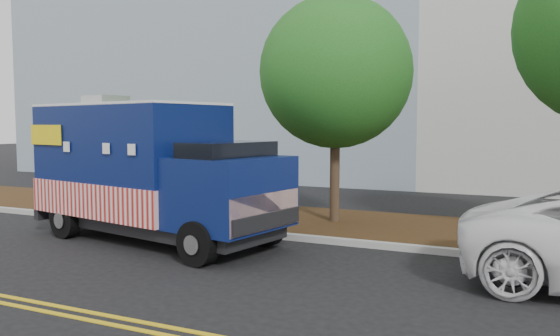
% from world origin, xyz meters
% --- Properties ---
extents(ground, '(120.00, 120.00, 0.00)m').
position_xyz_m(ground, '(0.00, 0.00, 0.00)').
color(ground, black).
rests_on(ground, ground).
extents(curb, '(120.00, 0.18, 0.15)m').
position_xyz_m(curb, '(0.00, 1.40, 0.07)').
color(curb, '#9E9E99').
rests_on(curb, ground).
extents(mulch_strip, '(120.00, 4.00, 0.15)m').
position_xyz_m(mulch_strip, '(0.00, 3.50, 0.07)').
color(mulch_strip, black).
rests_on(mulch_strip, ground).
extents(centerline_near, '(120.00, 0.10, 0.01)m').
position_xyz_m(centerline_near, '(0.00, -4.45, 0.01)').
color(centerline_near, gold).
rests_on(centerline_near, ground).
extents(centerline_far, '(120.00, 0.10, 0.01)m').
position_xyz_m(centerline_far, '(0.00, -4.70, 0.01)').
color(centerline_far, gold).
rests_on(centerline_far, ground).
extents(tree_b, '(4.03, 4.03, 6.15)m').
position_xyz_m(tree_b, '(1.46, 3.46, 4.12)').
color(tree_b, '#38281C').
rests_on(tree_b, ground).
extents(sign_post, '(0.06, 0.06, 2.40)m').
position_xyz_m(sign_post, '(-3.93, 1.99, 1.20)').
color(sign_post, '#473828').
rests_on(sign_post, ground).
extents(food_truck, '(6.92, 3.65, 3.47)m').
position_xyz_m(food_truck, '(-2.06, 0.04, 1.57)').
color(food_truck, black).
rests_on(food_truck, ground).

